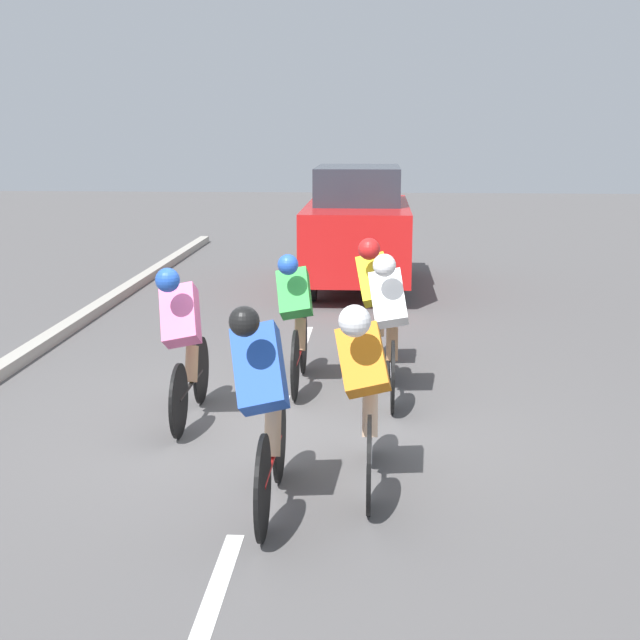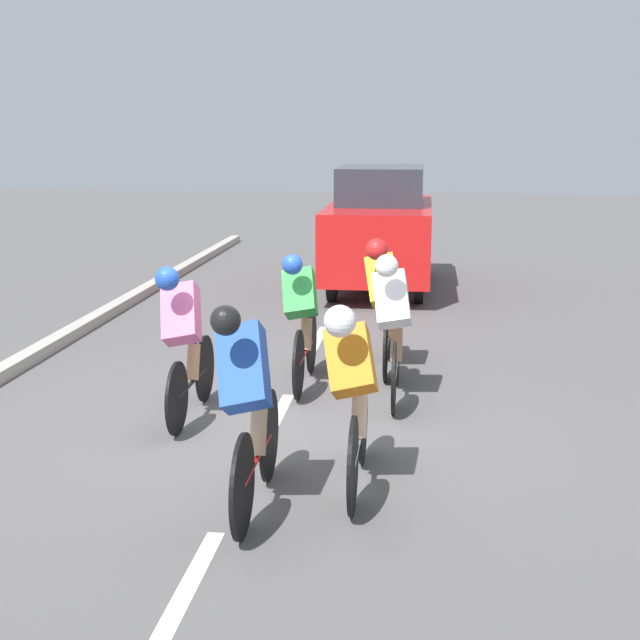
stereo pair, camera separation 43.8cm
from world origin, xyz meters
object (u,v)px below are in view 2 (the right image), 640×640
object	(u,v)px
cyclist_yellow	(384,300)
support_car	(380,228)
cyclist_white	(393,324)
cyclist_green	(302,318)
cyclist_blue	(248,404)
cyclist_pink	(184,338)
cyclist_orange	(353,391)

from	to	relation	value
cyclist_yellow	support_car	world-z (taller)	support_car
cyclist_white	cyclist_green	bearing A→B (deg)	-20.53
cyclist_white	support_car	distance (m)	6.44
cyclist_blue	cyclist_pink	size ratio (longest dim) A/B	1.03
cyclist_blue	cyclist_orange	xyz separation A→B (m)	(-0.70, -0.45, -0.02)
cyclist_yellow	support_car	bearing A→B (deg)	-86.50
cyclist_white	cyclist_pink	distance (m)	2.07
cyclist_orange	cyclist_green	size ratio (longest dim) A/B	0.99
cyclist_pink	support_car	xyz separation A→B (m)	(-1.43, -7.25, 0.25)
cyclist_green	cyclist_yellow	distance (m)	1.10
cyclist_green	support_car	size ratio (longest dim) A/B	0.43
cyclist_yellow	support_car	xyz separation A→B (m)	(0.33, -5.33, 0.22)
cyclist_pink	cyclist_white	bearing A→B (deg)	-156.40
cyclist_green	cyclist_blue	bearing A→B (deg)	91.03
cyclist_blue	cyclist_green	size ratio (longest dim) A/B	1.00
cyclist_green	support_car	xyz separation A→B (m)	(-0.49, -6.06, 0.28)
cyclist_pink	cyclist_yellow	world-z (taller)	cyclist_yellow
cyclist_blue	cyclist_pink	xyz separation A→B (m)	(0.99, -1.93, -0.01)
cyclist_white	cyclist_green	size ratio (longest dim) A/B	1.00
cyclist_orange	cyclist_yellow	xyz separation A→B (m)	(-0.07, -3.40, 0.04)
cyclist_blue	cyclist_white	world-z (taller)	cyclist_blue
cyclist_white	support_car	bearing A→B (deg)	-85.82
cyclist_green	cyclist_yellow	bearing A→B (deg)	-138.30
support_car	cyclist_green	bearing A→B (deg)	85.34
support_car	cyclist_orange	bearing A→B (deg)	91.71
cyclist_blue	cyclist_orange	size ratio (longest dim) A/B	1.01
cyclist_blue	cyclist_yellow	world-z (taller)	cyclist_blue
cyclist_blue	support_car	distance (m)	9.19
cyclist_orange	support_car	bearing A→B (deg)	-88.29
cyclist_blue	cyclist_white	distance (m)	2.90
cyclist_blue	cyclist_green	world-z (taller)	cyclist_blue
cyclist_orange	cyclist_white	world-z (taller)	cyclist_white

